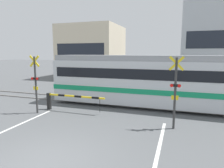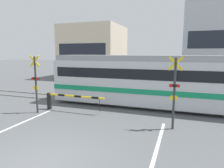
# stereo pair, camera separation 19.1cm
# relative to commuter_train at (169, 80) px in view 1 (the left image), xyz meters

# --- Properties ---
(ground_plane) EXTENTS (160.00, 160.00, 0.00)m
(ground_plane) POSITION_rel_commuter_train_xyz_m (-3.42, -8.29, -1.83)
(ground_plane) COLOR #56595B
(rail_track_near) EXTENTS (50.00, 0.10, 0.08)m
(rail_track_near) POSITION_rel_commuter_train_xyz_m (-3.42, -0.72, -1.79)
(rail_track_near) COLOR gray
(rail_track_near) RESTS_ON ground_plane
(rail_track_far) EXTENTS (50.00, 0.10, 0.08)m
(rail_track_far) POSITION_rel_commuter_train_xyz_m (-3.42, 0.72, -1.79)
(rail_track_far) COLOR gray
(rail_track_far) RESTS_ON ground_plane
(commuter_train) EXTENTS (15.62, 2.84, 3.42)m
(commuter_train) POSITION_rel_commuter_train_xyz_m (0.00, 0.00, 0.00)
(commuter_train) COLOR silver
(commuter_train) RESTS_ON ground_plane
(crossing_barrier_near) EXTENTS (3.90, 0.20, 1.06)m
(crossing_barrier_near) POSITION_rel_commuter_train_xyz_m (-6.11, -2.90, -1.06)
(crossing_barrier_near) COLOR black
(crossing_barrier_near) RESTS_ON ground_plane
(crossing_barrier_far) EXTENTS (3.90, 0.20, 1.06)m
(crossing_barrier_far) POSITION_rel_commuter_train_xyz_m (-0.73, 3.17, -1.06)
(crossing_barrier_far) COLOR black
(crossing_barrier_far) RESTS_ON ground_plane
(crossing_signal_left) EXTENTS (0.68, 0.15, 3.44)m
(crossing_signal_left) POSITION_rel_commuter_train_xyz_m (-7.34, -3.79, 0.08)
(crossing_signal_left) COLOR #333333
(crossing_signal_left) RESTS_ON ground_plane
(crossing_signal_right) EXTENTS (0.68, 0.15, 3.44)m
(crossing_signal_right) POSITION_rel_commuter_train_xyz_m (0.50, -3.79, 0.08)
(crossing_signal_right) COLOR #333333
(crossing_signal_right) RESTS_ON ground_plane
(pedestrian) EXTENTS (0.38, 0.23, 1.72)m
(pedestrian) POSITION_rel_commuter_train_xyz_m (-4.19, 5.97, -0.83)
(pedestrian) COLOR brown
(pedestrian) RESTS_ON ground_plane
(building_left_of_street) EXTENTS (7.83, 7.67, 7.33)m
(building_left_of_street) POSITION_rel_commuter_train_xyz_m (-11.40, 13.34, 1.84)
(building_left_of_street) COLOR beige
(building_left_of_street) RESTS_ON ground_plane
(building_right_of_street) EXTENTS (6.10, 7.67, 8.93)m
(building_right_of_street) POSITION_rel_commuter_train_xyz_m (3.70, 13.34, 2.64)
(building_right_of_street) COLOR #B2B7BC
(building_right_of_street) RESTS_ON ground_plane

